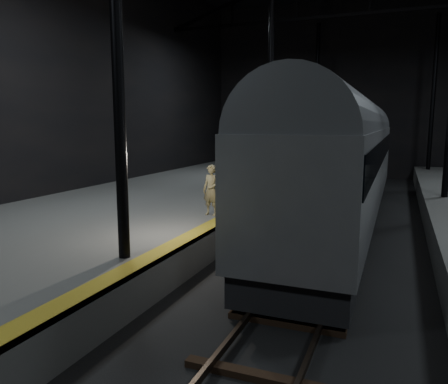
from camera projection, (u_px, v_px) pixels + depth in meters
The scene contains 6 objects.
ground at pixel (319, 266), 12.47m from camera, with size 44.00×44.00×0.00m, color black.
platform_left at pixel (102, 227), 15.15m from camera, with size 9.00×43.80×1.00m, color #595956.
tactile_strip at pixel (215, 223), 13.51m from camera, with size 0.50×43.80×0.01m, color olive.
track at pixel (319, 264), 12.46m from camera, with size 2.40×43.00×0.24m.
train at pixel (345, 156), 16.71m from camera, with size 2.84×18.93×5.06m.
woman at pixel (211, 190), 14.52m from camera, with size 0.62×0.41×1.70m, color #998B5E.
Camera 1 is at (1.93, -12.14, 4.04)m, focal length 35.00 mm.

